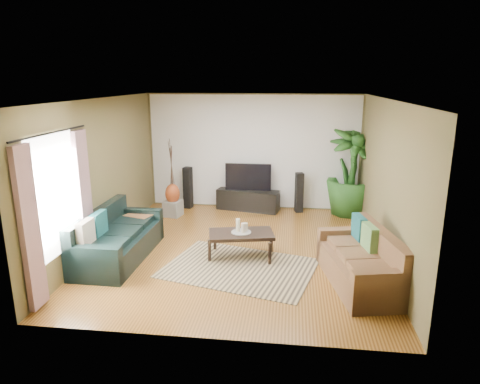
% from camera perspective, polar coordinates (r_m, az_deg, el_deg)
% --- Properties ---
extents(floor, '(5.50, 5.50, 0.00)m').
position_cam_1_polar(floor, '(7.86, -0.18, -7.79)').
color(floor, '#976027').
rests_on(floor, ground).
extents(ceiling, '(5.50, 5.50, 0.00)m').
position_cam_1_polar(ceiling, '(7.26, -0.20, 12.28)').
color(ceiling, white).
rests_on(ceiling, ground).
extents(wall_back, '(5.00, 0.00, 5.00)m').
position_cam_1_polar(wall_back, '(10.13, 1.76, 5.34)').
color(wall_back, brown).
rests_on(wall_back, ground).
extents(wall_front, '(5.00, 0.00, 5.00)m').
position_cam_1_polar(wall_front, '(4.84, -4.28, -5.52)').
color(wall_front, brown).
rests_on(wall_front, ground).
extents(wall_left, '(0.00, 5.50, 5.50)m').
position_cam_1_polar(wall_left, '(8.14, -17.95, 2.23)').
color(wall_left, brown).
rests_on(wall_left, ground).
extents(wall_right, '(0.00, 5.50, 5.50)m').
position_cam_1_polar(wall_right, '(7.56, 18.98, 1.21)').
color(wall_right, brown).
rests_on(wall_right, ground).
extents(backwall_panel, '(4.90, 0.00, 4.90)m').
position_cam_1_polar(backwall_panel, '(10.12, 1.76, 5.33)').
color(backwall_panel, white).
rests_on(backwall_panel, ground).
extents(window_pane, '(0.00, 1.80, 1.80)m').
position_cam_1_polar(window_pane, '(6.74, -23.44, -0.38)').
color(window_pane, white).
rests_on(window_pane, ground).
extents(curtain_near, '(0.08, 0.35, 2.20)m').
position_cam_1_polar(curtain_near, '(6.18, -26.24, -4.45)').
color(curtain_near, gray).
rests_on(curtain_near, ground).
extents(curtain_far, '(0.08, 0.35, 2.20)m').
position_cam_1_polar(curtain_far, '(7.41, -20.04, -0.74)').
color(curtain_far, gray).
rests_on(curtain_far, ground).
extents(curtain_rod, '(0.03, 1.90, 0.03)m').
position_cam_1_polar(curtain_rod, '(6.55, -23.87, 7.22)').
color(curtain_rod, black).
rests_on(curtain_rod, ground).
extents(sofa_left, '(0.94, 2.13, 0.85)m').
position_cam_1_polar(sofa_left, '(7.70, -15.87, -5.49)').
color(sofa_left, black).
rests_on(sofa_left, floor).
extents(sofa_right, '(1.18, 1.95, 0.85)m').
position_cam_1_polar(sofa_right, '(6.74, 15.67, -8.47)').
color(sofa_right, brown).
rests_on(sofa_right, floor).
extents(area_rug, '(2.71, 2.22, 0.01)m').
position_cam_1_polar(area_rug, '(7.17, -0.09, -10.08)').
color(area_rug, tan).
rests_on(area_rug, floor).
extents(coffee_table, '(1.21, 0.82, 0.45)m').
position_cam_1_polar(coffee_table, '(7.51, 0.16, -7.05)').
color(coffee_table, black).
rests_on(coffee_table, floor).
extents(candle_tray, '(0.34, 0.34, 0.02)m').
position_cam_1_polar(candle_tray, '(7.42, 0.16, -5.37)').
color(candle_tray, gray).
rests_on(candle_tray, coffee_table).
extents(candle_tall, '(0.07, 0.07, 0.22)m').
position_cam_1_polar(candle_tall, '(7.42, -0.28, -4.42)').
color(candle_tall, beige).
rests_on(candle_tall, candle_tray).
extents(candle_mid, '(0.07, 0.07, 0.17)m').
position_cam_1_polar(candle_mid, '(7.35, 0.43, -4.81)').
color(candle_mid, beige).
rests_on(candle_mid, candle_tray).
extents(candle_short, '(0.07, 0.07, 0.14)m').
position_cam_1_polar(candle_short, '(7.45, 0.75, -4.67)').
color(candle_short, beige).
rests_on(candle_short, candle_tray).
extents(tv_stand, '(1.52, 0.73, 0.49)m').
position_cam_1_polar(tv_stand, '(10.14, 1.08, -1.06)').
color(tv_stand, black).
rests_on(tv_stand, floor).
extents(television, '(1.07, 0.06, 0.63)m').
position_cam_1_polar(television, '(10.00, 1.09, 2.02)').
color(television, black).
rests_on(television, tv_stand).
extents(speaker_left, '(0.21, 0.23, 1.00)m').
position_cam_1_polar(speaker_left, '(10.31, -6.95, 0.58)').
color(speaker_left, black).
rests_on(speaker_left, floor).
extents(speaker_right, '(0.21, 0.22, 0.93)m').
position_cam_1_polar(speaker_right, '(10.02, 7.89, -0.07)').
color(speaker_right, black).
rests_on(speaker_right, floor).
extents(potted_plant, '(1.39, 1.39, 1.98)m').
position_cam_1_polar(potted_plant, '(9.97, 14.60, 2.60)').
color(potted_plant, '#1E4B19').
rests_on(potted_plant, floor).
extents(plant_pot, '(0.37, 0.37, 0.28)m').
position_cam_1_polar(plant_pot, '(10.17, 14.29, -2.07)').
color(plant_pot, black).
rests_on(plant_pot, floor).
extents(pedestal, '(0.43, 0.43, 0.36)m').
position_cam_1_polar(pedestal, '(9.83, -8.91, -2.16)').
color(pedestal, gray).
rests_on(pedestal, floor).
extents(vase, '(0.33, 0.33, 0.46)m').
position_cam_1_polar(vase, '(9.73, -8.99, -0.23)').
color(vase, '#923C1A').
rests_on(vase, pedestal).
extents(side_table, '(0.62, 0.62, 0.52)m').
position_cam_1_polar(side_table, '(8.50, -12.92, -4.51)').
color(side_table, brown).
rests_on(side_table, floor).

